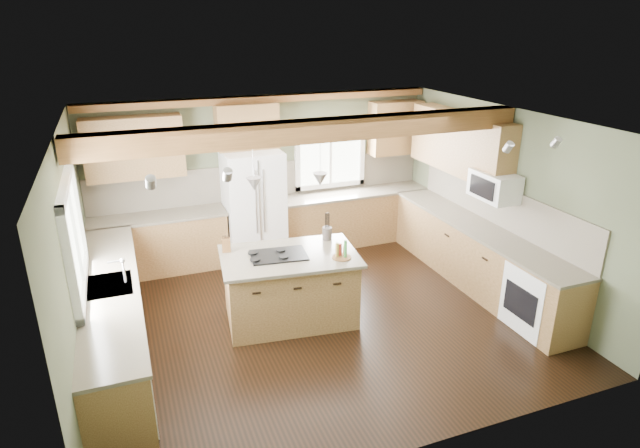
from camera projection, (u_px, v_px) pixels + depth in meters
name	position (u px, v px, depth m)	size (l,w,h in m)	color
floor	(319.00, 317.00, 7.10)	(5.60, 5.60, 0.00)	black
ceiling	(318.00, 121.00, 6.17)	(5.60, 5.60, 0.00)	silver
wall_back	(265.00, 175.00, 8.81)	(5.60, 5.60, 0.00)	#4D543B
wall_left	(74.00, 260.00, 5.70)	(5.00, 5.00, 0.00)	#4D543B
wall_right	(503.00, 200.00, 7.57)	(5.00, 5.00, 0.00)	#4D543B
ceiling_beam	(315.00, 131.00, 6.30)	(5.55, 0.26, 0.26)	#563618
soffit_trim	(264.00, 99.00, 8.28)	(5.55, 0.20, 0.10)	#563618
backsplash_back	(265.00, 180.00, 8.83)	(5.58, 0.03, 0.58)	brown
backsplash_right	(499.00, 205.00, 7.64)	(0.03, 3.70, 0.58)	brown
base_cab_back_left	(160.00, 244.00, 8.26)	(2.02, 0.60, 0.88)	brown
counter_back_left	(157.00, 217.00, 8.10)	(2.06, 0.64, 0.04)	#4C4437
base_cab_back_right	(353.00, 218.00, 9.36)	(2.62, 0.60, 0.88)	brown
counter_back_right	(354.00, 193.00, 9.19)	(2.66, 0.64, 0.04)	#4C4437
base_cab_left	(115.00, 322.00, 6.15)	(0.60, 3.70, 0.88)	brown
counter_left	(109.00, 286.00, 5.99)	(0.64, 3.74, 0.04)	#4C4437
base_cab_right	(477.00, 257.00, 7.82)	(0.60, 3.70, 0.88)	brown
counter_right	(480.00, 228.00, 7.66)	(0.64, 3.74, 0.04)	#4C4437
upper_cab_back_left	(134.00, 148.00, 7.76)	(1.40, 0.35, 0.90)	brown
upper_cab_over_fridge	(247.00, 126.00, 8.26)	(0.96, 0.35, 0.70)	brown
upper_cab_right	(460.00, 143.00, 8.06)	(0.35, 2.20, 0.90)	brown
upper_cab_back_corner	(395.00, 128.00, 9.20)	(0.90, 0.35, 0.90)	brown
window_left	(72.00, 236.00, 5.66)	(0.04, 1.60, 1.05)	white
window_back	(330.00, 154.00, 9.09)	(1.10, 0.04, 1.00)	white
sink	(109.00, 286.00, 5.99)	(0.50, 0.65, 0.03)	#262628
faucet	(124.00, 272.00, 5.99)	(0.02, 0.02, 0.28)	#B2B2B7
dishwasher	(119.00, 391.00, 5.03)	(0.60, 0.60, 0.84)	white
oven	(540.00, 298.00, 6.69)	(0.60, 0.72, 0.84)	white
microwave	(494.00, 186.00, 7.37)	(0.40, 0.70, 0.38)	white
pendant_left	(254.00, 184.00, 6.30)	(0.18, 0.18, 0.16)	#B2B2B7
pendant_right	(320.00, 179.00, 6.49)	(0.18, 0.18, 0.16)	#B2B2B7
refrigerator	(254.00, 207.00, 8.53)	(0.90, 0.74, 1.80)	white
island	(290.00, 289.00, 6.91)	(1.61, 0.98, 0.88)	brown
island_top	(289.00, 256.00, 6.75)	(1.72, 1.09, 0.04)	#4C4437
cooktop	(279.00, 255.00, 6.71)	(0.70, 0.46, 0.02)	black
knife_block	(226.00, 245.00, 6.80)	(0.11, 0.08, 0.18)	brown
utensil_crock	(327.00, 233.00, 7.18)	(0.13, 0.13, 0.17)	#3C3630
bottle_tray	(342.00, 250.00, 6.61)	(0.24, 0.24, 0.22)	brown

